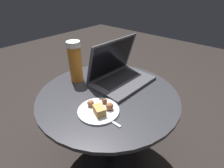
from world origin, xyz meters
TOP-DOWN VIEW (x-y plane):
  - ground_plane at (0.00, 0.00)m, footprint 6.00×6.00m
  - table at (0.00, 0.00)m, footprint 0.75×0.75m
  - laptop at (0.14, 0.04)m, footprint 0.36×0.26m
  - beer_glass at (-0.02, 0.24)m, footprint 0.08×0.08m
  - snack_plate at (-0.14, -0.07)m, footprint 0.19×0.19m
  - fork at (-0.15, -0.11)m, footprint 0.02×0.17m

SIDE VIEW (x-z plane):
  - ground_plane at x=0.00m, z-range 0.00..0.00m
  - table at x=0.00m, z-range 0.16..0.71m
  - fork at x=-0.15m, z-range 0.55..0.56m
  - snack_plate at x=-0.14m, z-range 0.54..0.59m
  - laptop at x=0.14m, z-range 0.48..0.73m
  - beer_glass at x=-0.02m, z-range 0.55..0.79m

